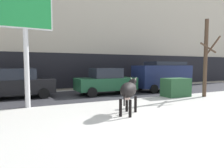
# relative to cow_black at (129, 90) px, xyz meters

# --- Properties ---
(ground_plane) EXTENTS (120.00, 120.00, 0.00)m
(ground_plane) POSITION_rel_cow_black_xyz_m (0.48, -1.52, -0.99)
(ground_plane) COLOR silver
(road_strip) EXTENTS (60.00, 5.60, 0.01)m
(road_strip) POSITION_rel_cow_black_xyz_m (0.48, 6.20, -0.99)
(road_strip) COLOR #333338
(road_strip) RESTS_ON ground
(building_facade) EXTENTS (44.00, 6.10, 13.00)m
(building_facade) POSITION_rel_cow_black_xyz_m (0.48, 12.33, 5.49)
(building_facade) COLOR #BCB29E
(building_facade) RESTS_ON ground
(cow_black) EXTENTS (1.65, 1.62, 1.54)m
(cow_black) POSITION_rel_cow_black_xyz_m (0.00, 0.00, 0.00)
(cow_black) COLOR black
(cow_black) RESTS_ON ground
(billboard) EXTENTS (2.53, 0.31, 5.56)m
(billboard) POSITION_rel_cow_black_xyz_m (-3.60, 3.45, 3.32)
(billboard) COLOR silver
(billboard) RESTS_ON ground
(car_black_sedan) EXTENTS (4.24, 2.06, 1.84)m
(car_black_sedan) POSITION_rel_cow_black_xyz_m (-3.77, 6.78, -0.09)
(car_black_sedan) COLOR black
(car_black_sedan) RESTS_ON ground
(car_darkgreen_sedan) EXTENTS (4.24, 2.06, 1.84)m
(car_darkgreen_sedan) POSITION_rel_cow_black_xyz_m (1.78, 5.89, -0.09)
(car_darkgreen_sedan) COLOR #194C2D
(car_darkgreen_sedan) RESTS_ON ground
(car_navy_van) EXTENTS (4.64, 2.21, 2.32)m
(car_navy_van) POSITION_rel_cow_black_xyz_m (6.71, 5.76, 0.25)
(car_navy_van) COLOR #19234C
(car_navy_van) RESTS_ON ground
(pedestrian_by_cars) EXTENTS (0.36, 0.24, 1.73)m
(pedestrian_by_cars) POSITION_rel_cow_black_xyz_m (-1.60, 9.59, -0.11)
(pedestrian_by_cars) COLOR #282833
(pedestrian_by_cars) RESTS_ON ground
(bare_tree_far_back) EXTENTS (1.41, 1.22, 4.96)m
(bare_tree_far_back) POSITION_rel_cow_black_xyz_m (7.04, 1.98, 1.56)
(bare_tree_far_back) COLOR #4C3828
(bare_tree_far_back) RESTS_ON ground
(dumpster) EXTENTS (1.74, 1.17, 1.20)m
(dumpster) POSITION_rel_cow_black_xyz_m (5.39, 2.89, -0.39)
(dumpster) COLOR #285633
(dumpster) RESTS_ON ground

